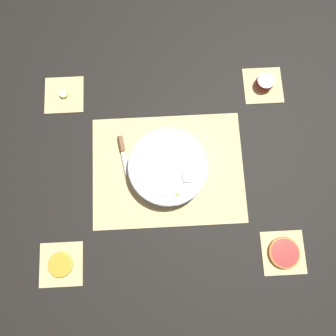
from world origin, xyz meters
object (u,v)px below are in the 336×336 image
object	(u,v)px
orange_slice_whole	(60,265)
banana_coin_single	(63,94)
fruit_salad_bowl	(168,167)
apple_half	(265,83)
grapefruit_slice	(284,253)
paring_knife	(122,146)

from	to	relation	value
orange_slice_whole	banana_coin_single	xyz separation A→B (m)	(0.00, -0.59, -0.00)
fruit_salad_bowl	apple_half	bearing A→B (deg)	-140.72
banana_coin_single	grapefruit_slice	xyz separation A→B (m)	(-0.72, 0.59, 0.00)
apple_half	grapefruit_slice	xyz separation A→B (m)	(0.00, 0.59, -0.01)
orange_slice_whole	banana_coin_single	bearing A→B (deg)	-90.00
fruit_salad_bowl	paring_knife	distance (m)	0.18
apple_half	orange_slice_whole	bearing A→B (deg)	39.27
paring_knife	banana_coin_single	world-z (taller)	paring_knife
banana_coin_single	orange_slice_whole	bearing A→B (deg)	90.00
fruit_salad_bowl	banana_coin_single	bearing A→B (deg)	-39.27
grapefruit_slice	paring_knife	bearing A→B (deg)	-36.62
paring_knife	orange_slice_whole	world-z (taller)	paring_knife
apple_half	banana_coin_single	world-z (taller)	apple_half
grapefruit_slice	apple_half	bearing A→B (deg)	-90.00
fruit_salad_bowl	banana_coin_single	world-z (taller)	fruit_salad_bowl
orange_slice_whole	grapefruit_slice	size ratio (longest dim) A/B	0.78
fruit_salad_bowl	paring_knife	size ratio (longest dim) A/B	1.87
apple_half	orange_slice_whole	distance (m)	0.93
apple_half	banana_coin_single	distance (m)	0.72
apple_half	orange_slice_whole	xyz separation A→B (m)	(0.72, 0.59, -0.01)
paring_knife	apple_half	xyz separation A→B (m)	(-0.51, -0.21, 0.01)
grapefruit_slice	fruit_salad_bowl	bearing A→B (deg)	-39.27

